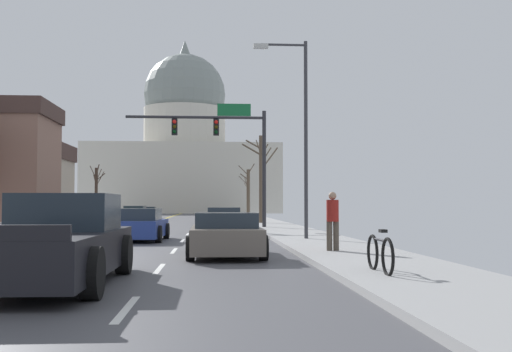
{
  "coord_description": "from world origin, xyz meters",
  "views": [
    {
      "loc": [
        4.67,
        -17.04,
        1.43
      ],
      "look_at": [
        8.2,
        32.3,
        3.71
      ],
      "focal_mm": 42.9,
      "sensor_mm": 36.0,
      "label": 1
    }
  ],
  "objects_px": {
    "sedan_near_01": "(139,226)",
    "pickup_truck_near_03": "(58,244)",
    "sedan_near_00": "(223,221)",
    "sedan_oncoming_02": "(147,213)",
    "pedestrian_00": "(333,218)",
    "sedan_oncoming_01": "(135,214)",
    "bicycle_parked": "(380,254)",
    "sedan_near_02": "(226,236)",
    "signal_gantry": "(226,139)",
    "street_lamp_right": "(299,121)",
    "sedan_oncoming_00": "(117,217)"
  },
  "relations": [
    {
      "from": "sedan_near_01",
      "to": "sedan_oncoming_02",
      "type": "height_order",
      "value": "sedan_near_01"
    },
    {
      "from": "signal_gantry",
      "to": "sedan_near_00",
      "type": "height_order",
      "value": "signal_gantry"
    },
    {
      "from": "sedan_near_01",
      "to": "signal_gantry",
      "type": "bearing_deg",
      "value": 70.81
    },
    {
      "from": "signal_gantry",
      "to": "pickup_truck_near_03",
      "type": "xyz_separation_m",
      "value": [
        -3.5,
        -23.29,
        -4.39
      ]
    },
    {
      "from": "sedan_near_01",
      "to": "pickup_truck_near_03",
      "type": "xyz_separation_m",
      "value": [
        0.09,
        -12.96,
        0.12
      ]
    },
    {
      "from": "sedan_oncoming_00",
      "to": "sedan_oncoming_02",
      "type": "height_order",
      "value": "sedan_oncoming_02"
    },
    {
      "from": "signal_gantry",
      "to": "bicycle_parked",
      "type": "height_order",
      "value": "signal_gantry"
    },
    {
      "from": "pedestrian_00",
      "to": "signal_gantry",
      "type": "bearing_deg",
      "value": 98.36
    },
    {
      "from": "sedan_near_01",
      "to": "sedan_oncoming_01",
      "type": "height_order",
      "value": "sedan_oncoming_01"
    },
    {
      "from": "signal_gantry",
      "to": "sedan_oncoming_01",
      "type": "distance_m",
      "value": 18.7
    },
    {
      "from": "signal_gantry",
      "to": "sedan_near_02",
      "type": "xyz_separation_m",
      "value": [
        -0.38,
        -17.72,
        -4.54
      ]
    },
    {
      "from": "sedan_near_01",
      "to": "street_lamp_right",
      "type": "bearing_deg",
      "value": -11.92
    },
    {
      "from": "sedan_near_01",
      "to": "pedestrian_00",
      "type": "bearing_deg",
      "value": -49.81
    },
    {
      "from": "sedan_near_00",
      "to": "sedan_oncoming_02",
      "type": "bearing_deg",
      "value": 103.01
    },
    {
      "from": "sedan_near_00",
      "to": "pickup_truck_near_03",
      "type": "distance_m",
      "value": 20.22
    },
    {
      "from": "sedan_near_02",
      "to": "pickup_truck_near_03",
      "type": "bearing_deg",
      "value": -119.26
    },
    {
      "from": "sedan_oncoming_00",
      "to": "street_lamp_right",
      "type": "bearing_deg",
      "value": -63.38
    },
    {
      "from": "sedan_oncoming_01",
      "to": "bicycle_parked",
      "type": "height_order",
      "value": "sedan_oncoming_01"
    },
    {
      "from": "sedan_near_00",
      "to": "sedan_oncoming_01",
      "type": "distance_m",
      "value": 21.19
    },
    {
      "from": "bicycle_parked",
      "to": "sedan_near_01",
      "type": "bearing_deg",
      "value": 115.45
    },
    {
      "from": "sedan_oncoming_01",
      "to": "sedan_near_00",
      "type": "bearing_deg",
      "value": -70.83
    },
    {
      "from": "pickup_truck_near_03",
      "to": "sedan_oncoming_01",
      "type": "height_order",
      "value": "pickup_truck_near_03"
    },
    {
      "from": "sedan_oncoming_00",
      "to": "bicycle_parked",
      "type": "relative_size",
      "value": 2.44
    },
    {
      "from": "signal_gantry",
      "to": "street_lamp_right",
      "type": "relative_size",
      "value": 1.05
    },
    {
      "from": "sedan_near_02",
      "to": "bicycle_parked",
      "type": "bearing_deg",
      "value": -61.95
    },
    {
      "from": "sedan_oncoming_01",
      "to": "pedestrian_00",
      "type": "bearing_deg",
      "value": -74.15
    },
    {
      "from": "signal_gantry",
      "to": "sedan_near_01",
      "type": "xyz_separation_m",
      "value": [
        -3.6,
        -10.33,
        -4.51
      ]
    },
    {
      "from": "sedan_near_01",
      "to": "pickup_truck_near_03",
      "type": "distance_m",
      "value": 12.96
    },
    {
      "from": "sedan_near_01",
      "to": "pickup_truck_near_03",
      "type": "height_order",
      "value": "pickup_truck_near_03"
    },
    {
      "from": "street_lamp_right",
      "to": "sedan_near_01",
      "type": "bearing_deg",
      "value": 168.08
    },
    {
      "from": "sedan_near_02",
      "to": "pedestrian_00",
      "type": "distance_m",
      "value": 3.01
    },
    {
      "from": "sedan_near_02",
      "to": "sedan_oncoming_01",
      "type": "height_order",
      "value": "sedan_oncoming_01"
    },
    {
      "from": "sedan_oncoming_02",
      "to": "pedestrian_00",
      "type": "relative_size",
      "value": 2.63
    },
    {
      "from": "street_lamp_right",
      "to": "sedan_oncoming_01",
      "type": "bearing_deg",
      "value": 108.87
    },
    {
      "from": "pickup_truck_near_03",
      "to": "sedan_near_00",
      "type": "bearing_deg",
      "value": 80.57
    },
    {
      "from": "street_lamp_right",
      "to": "sedan_oncoming_02",
      "type": "bearing_deg",
      "value": 104.12
    },
    {
      "from": "street_lamp_right",
      "to": "pedestrian_00",
      "type": "height_order",
      "value": "street_lamp_right"
    },
    {
      "from": "sedan_near_01",
      "to": "pedestrian_00",
      "type": "distance_m",
      "value": 9.6
    },
    {
      "from": "sedan_near_02",
      "to": "pedestrian_00",
      "type": "height_order",
      "value": "pedestrian_00"
    },
    {
      "from": "pedestrian_00",
      "to": "bicycle_parked",
      "type": "relative_size",
      "value": 0.92
    },
    {
      "from": "sedan_near_01",
      "to": "sedan_oncoming_02",
      "type": "relative_size",
      "value": 1.02
    },
    {
      "from": "sedan_near_00",
      "to": "pedestrian_00",
      "type": "height_order",
      "value": "pedestrian_00"
    },
    {
      "from": "street_lamp_right",
      "to": "sedan_near_00",
      "type": "relative_size",
      "value": 1.59
    },
    {
      "from": "sedan_near_02",
      "to": "pickup_truck_near_03",
      "type": "distance_m",
      "value": 6.39
    },
    {
      "from": "signal_gantry",
      "to": "bicycle_parked",
      "type": "bearing_deg",
      "value": -83.95
    },
    {
      "from": "sedan_near_02",
      "to": "sedan_near_01",
      "type": "bearing_deg",
      "value": 113.52
    },
    {
      "from": "pickup_truck_near_03",
      "to": "bicycle_parked",
      "type": "distance_m",
      "value": 5.96
    },
    {
      "from": "street_lamp_right",
      "to": "sedan_near_00",
      "type": "distance_m",
      "value": 9.58
    },
    {
      "from": "sedan_oncoming_01",
      "to": "bicycle_parked",
      "type": "bearing_deg",
      "value": -76.41
    },
    {
      "from": "sedan_oncoming_00",
      "to": "pedestrian_00",
      "type": "bearing_deg",
      "value": -68.92
    }
  ]
}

